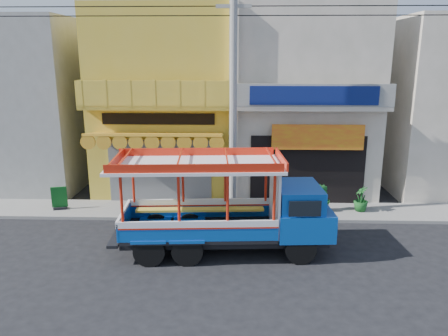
% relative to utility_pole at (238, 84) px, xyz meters
% --- Properties ---
extents(ground, '(90.00, 90.00, 0.00)m').
position_rel_utility_pole_xyz_m(ground, '(0.85, -3.30, -5.03)').
color(ground, black).
rests_on(ground, ground).
extents(sidewalk, '(30.00, 2.00, 0.12)m').
position_rel_utility_pole_xyz_m(sidewalk, '(0.85, 0.70, -4.97)').
color(sidewalk, slate).
rests_on(sidewalk, ground).
extents(shophouse_left, '(6.00, 7.50, 8.24)m').
position_rel_utility_pole_xyz_m(shophouse_left, '(-3.15, 4.66, -0.92)').
color(shophouse_left, gold).
rests_on(shophouse_left, ground).
extents(shophouse_right, '(6.00, 6.75, 8.24)m').
position_rel_utility_pole_xyz_m(shophouse_right, '(2.85, 4.66, -0.93)').
color(shophouse_right, '#B9B098').
rests_on(shophouse_right, ground).
extents(party_pilaster, '(0.35, 0.30, 8.00)m').
position_rel_utility_pole_xyz_m(party_pilaster, '(-0.15, 1.55, -1.03)').
color(party_pilaster, '#B9B098').
rests_on(party_pilaster, ground).
extents(filler_building_left, '(6.00, 6.00, 7.60)m').
position_rel_utility_pole_xyz_m(filler_building_left, '(-10.15, 4.70, -1.23)').
color(filler_building_left, gray).
rests_on(filler_building_left, ground).
extents(utility_pole, '(28.00, 0.26, 9.00)m').
position_rel_utility_pole_xyz_m(utility_pole, '(0.00, 0.00, 0.00)').
color(utility_pole, gray).
rests_on(utility_pole, ground).
extents(songthaew_truck, '(6.80, 2.60, 3.12)m').
position_rel_utility_pole_xyz_m(songthaew_truck, '(0.08, -2.80, -3.53)').
color(songthaew_truck, black).
rests_on(songthaew_truck, ground).
extents(green_sign, '(0.59, 0.38, 0.91)m').
position_rel_utility_pole_xyz_m(green_sign, '(-6.96, 0.54, -4.53)').
color(green_sign, black).
rests_on(green_sign, sidewalk).
extents(potted_plant_b, '(0.71, 0.67, 1.01)m').
position_rel_utility_pole_xyz_m(potted_plant_b, '(3.35, 0.70, -4.41)').
color(potted_plant_b, '#16501D').
rests_on(potted_plant_b, sidewalk).
extents(potted_plant_c, '(0.58, 0.58, 0.98)m').
position_rel_utility_pole_xyz_m(potted_plant_c, '(4.83, 0.73, -4.42)').
color(potted_plant_c, '#16501D').
rests_on(potted_plant_c, sidewalk).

